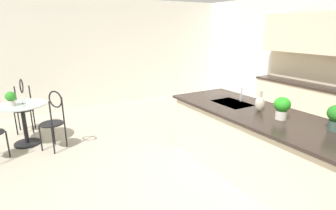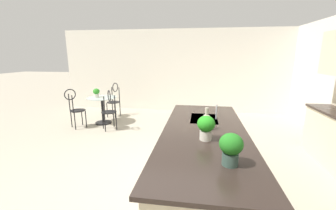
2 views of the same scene
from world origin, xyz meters
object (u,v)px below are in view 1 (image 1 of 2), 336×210
at_px(vase_on_counter, 260,104).
at_px(chair_by_island, 54,118).
at_px(potted_plant_on_table, 11,98).
at_px(bistro_table, 24,120).
at_px(potted_plant_counter_near, 282,107).
at_px(chair_near_window, 23,103).

bearing_deg(vase_on_counter, chair_by_island, -133.79).
height_order(chair_by_island, potted_plant_on_table, chair_by_island).
distance_m(bistro_table, potted_plant_counter_near, 4.17).
distance_m(bistro_table, chair_by_island, 0.67).
relative_size(chair_near_window, potted_plant_on_table, 4.27).
height_order(bistro_table, potted_plant_counter_near, potted_plant_counter_near).
bearing_deg(chair_near_window, bistro_table, -3.46).
bearing_deg(bistro_table, vase_on_counter, 45.14).
bearing_deg(potted_plant_counter_near, vase_on_counter, 177.67).
relative_size(chair_near_window, chair_by_island, 1.00).
bearing_deg(chair_near_window, vase_on_counter, 37.98).
bearing_deg(vase_on_counter, chair_near_window, -142.02).
height_order(bistro_table, chair_by_island, chair_by_island).
bearing_deg(chair_by_island, potted_plant_counter_near, 41.86).
height_order(chair_near_window, potted_plant_on_table, chair_near_window).
distance_m(chair_by_island, potted_plant_counter_near, 3.50).
relative_size(bistro_table, chair_by_island, 0.77).
bearing_deg(potted_plant_on_table, potted_plant_counter_near, 43.13).
bearing_deg(bistro_table, potted_plant_on_table, -82.31).
relative_size(chair_near_window, potted_plant_counter_near, 3.71).
xyz_separation_m(chair_near_window, potted_plant_counter_near, (3.81, 2.69, 0.51)).
bearing_deg(potted_plant_counter_near, chair_near_window, -144.80).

